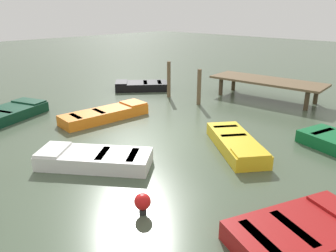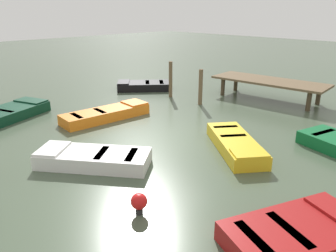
# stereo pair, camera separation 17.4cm
# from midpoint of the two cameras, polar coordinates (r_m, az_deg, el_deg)

# --- Properties ---
(ground_plane) EXTENTS (80.00, 80.00, 0.00)m
(ground_plane) POSITION_cam_midpoint_polar(r_m,az_deg,el_deg) (11.36, -0.44, -1.66)
(ground_plane) COLOR #475642
(dock_segment) EXTENTS (5.45, 2.31, 0.95)m
(dock_segment) POSITION_cam_midpoint_polar(r_m,az_deg,el_deg) (16.47, 16.58, 7.38)
(dock_segment) COLOR brown
(dock_segment) RESTS_ON ground_plane
(rowboat_dark_green) EXTENTS (2.48, 3.43, 0.46)m
(rowboat_dark_green) POSITION_cam_midpoint_polar(r_m,az_deg,el_deg) (14.56, -26.62, 1.95)
(rowboat_dark_green) COLOR #0C3823
(rowboat_dark_green) RESTS_ON ground_plane
(rowboat_white) EXTENTS (3.17, 2.79, 0.46)m
(rowboat_white) POSITION_cam_midpoint_polar(r_m,az_deg,el_deg) (9.41, -13.29, -5.54)
(rowboat_white) COLOR silver
(rowboat_white) RESTS_ON ground_plane
(rowboat_orange) EXTENTS (1.35, 3.61, 0.46)m
(rowboat_orange) POSITION_cam_midpoint_polar(r_m,az_deg,el_deg) (13.23, -11.19, 2.08)
(rowboat_orange) COLOR orange
(rowboat_orange) RESTS_ON ground_plane
(rowboat_black) EXTENTS (2.83, 2.98, 0.46)m
(rowboat_black) POSITION_cam_midpoint_polar(r_m,az_deg,el_deg) (17.92, -4.99, 7.02)
(rowboat_black) COLOR black
(rowboat_black) RESTS_ON ground_plane
(rowboat_yellow) EXTENTS (3.03, 2.67, 0.46)m
(rowboat_yellow) POSITION_cam_midpoint_polar(r_m,az_deg,el_deg) (10.34, 11.29, -3.01)
(rowboat_yellow) COLOR gold
(rowboat_yellow) RESTS_ON ground_plane
(rowboat_red) EXTENTS (2.34, 3.01, 0.46)m
(rowboat_red) POSITION_cam_midpoint_polar(r_m,az_deg,el_deg) (6.85, 21.59, -16.94)
(rowboat_red) COLOR maroon
(rowboat_red) RESTS_ON ground_plane
(mooring_piling_near_left) EXTENTS (0.18, 0.18, 1.62)m
(mooring_piling_near_left) POSITION_cam_midpoint_polar(r_m,az_deg,el_deg) (14.95, 5.11, 6.78)
(mooring_piling_near_left) COLOR brown
(mooring_piling_near_left) RESTS_ON ground_plane
(mooring_piling_mid_right) EXTENTS (0.18, 0.18, 1.76)m
(mooring_piling_mid_right) POSITION_cam_midpoint_polar(r_m,az_deg,el_deg) (16.19, -0.17, 8.11)
(mooring_piling_mid_right) COLOR brown
(mooring_piling_mid_right) RESTS_ON ground_plane
(marker_buoy) EXTENTS (0.36, 0.36, 0.48)m
(marker_buoy) POSITION_cam_midpoint_polar(r_m,az_deg,el_deg) (7.15, -5.18, -13.10)
(marker_buoy) COLOR #262626
(marker_buoy) RESTS_ON ground_plane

